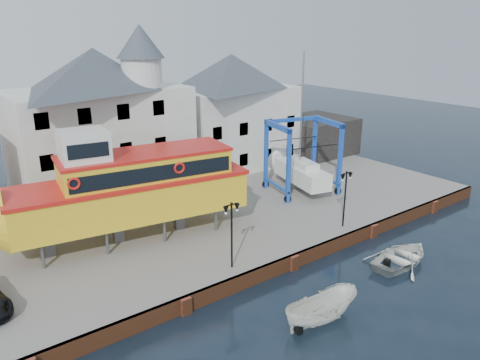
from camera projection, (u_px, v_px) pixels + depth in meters
ground at (293, 270)px, 29.99m from camera, size 140.00×140.00×0.00m
hardstanding at (201, 211)px, 38.16m from camera, size 44.00×22.00×1.00m
quay_wall at (292, 262)px, 29.91m from camera, size 44.00×0.47×1.00m
building_white_main at (101, 121)px, 38.80m from camera, size 14.00×8.30×14.00m
building_white_right at (232, 111)px, 47.43m from camera, size 12.00×8.00×11.20m
shed_dark at (314, 136)px, 52.77m from camera, size 8.00×7.00×4.00m
lamp_post_left at (232, 219)px, 27.29m from camera, size 1.12×0.32×4.20m
lamp_post_right at (346, 185)px, 33.01m from camera, size 1.12×0.32×4.20m
tour_boat at (115, 190)px, 30.53m from camera, size 18.31×6.86×7.78m
travel_lift at (298, 167)px, 41.23m from camera, size 6.41×8.13×11.90m
motorboat_a at (320, 322)px, 24.70m from camera, size 4.72×2.23×1.76m
motorboat_b at (401, 262)px, 30.88m from camera, size 5.47×4.12×1.07m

